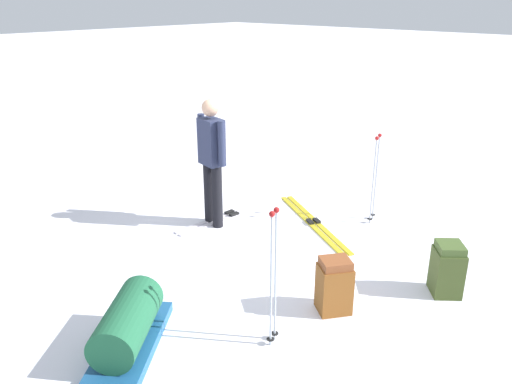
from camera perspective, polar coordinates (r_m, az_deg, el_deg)
name	(u,v)px	position (r m, az deg, el deg)	size (l,w,h in m)	color
ground_plane	(256,244)	(6.40, 0.00, -5.86)	(80.00, 80.00, 0.00)	white
skier_standing	(212,156)	(6.64, -4.96, 3.97)	(0.28, 0.56, 1.70)	black
ski_pair_near	(313,223)	(7.00, 6.41, -3.42)	(1.11, 1.82, 0.05)	gold
ski_pair_far	(232,214)	(7.21, -2.73, -2.53)	(1.87, 0.31, 0.05)	silver
backpack_large_dark	(447,269)	(5.64, 20.57, -8.09)	(0.42, 0.41, 0.57)	#404F22
backpack_bright	(334,286)	(5.08, 8.73, -10.33)	(0.41, 0.40, 0.56)	brown
ski_poles_planted_near	(273,272)	(4.37, 1.96, -8.87)	(0.16, 0.10, 1.29)	#B2BCC7
ski_poles_planted_far	(375,174)	(6.97, 13.16, 1.96)	(0.22, 0.12, 1.22)	#ABB2BF
gear_sled	(128,328)	(4.68, -14.10, -14.54)	(1.27, 1.12, 0.49)	#1C5286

